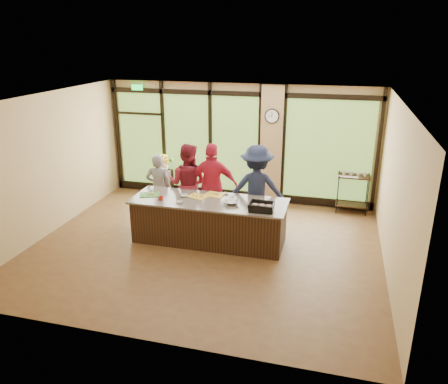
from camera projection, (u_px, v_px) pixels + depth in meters
The scene contains 25 objects.
floor at pixel (205, 247), 8.97m from camera, with size 7.00×7.00×0.00m, color #57331E.
ceiling at pixel (203, 100), 7.95m from camera, with size 7.00×7.00×0.00m, color silver.
back_wall at pixel (239, 143), 11.19m from camera, with size 7.00×7.00×0.00m, color tan.
left_wall at pixel (48, 165), 9.30m from camera, with size 6.00×6.00×0.00m, color tan.
right_wall at pixel (395, 193), 7.62m from camera, with size 6.00×6.00×0.00m, color tan.
window_wall at pixel (245, 148), 11.15m from camera, with size 6.90×0.12×3.00m.
island_base at pixel (209, 222), 9.09m from camera, with size 3.10×1.00×0.88m, color #321D10.
countertop at pixel (209, 201), 8.94m from camera, with size 3.20×1.10×0.04m, color slate.
wall_clock at pixel (272, 116), 10.61m from camera, with size 0.36×0.04×0.36m.
cook_left at pixel (159, 188), 10.05m from camera, with size 0.58×0.38×1.59m, color slate.
cook_midleft at pixel (188, 184), 9.86m from camera, with size 0.91×0.71×1.87m, color maroon.
cook_midright at pixel (213, 186), 9.67m from camera, with size 1.12×0.47×1.92m, color #B51B35.
cook_right at pixel (256, 189), 9.45m from camera, with size 1.25×0.72×1.94m, color #1B213C.
roasting_pan at pixel (261, 208), 8.41m from camera, with size 0.47×0.36×0.08m, color black.
mixing_bowl at pixel (232, 202), 8.72m from camera, with size 0.29×0.29×0.07m, color silver.
cutting_board_left at pixel (150, 195), 9.23m from camera, with size 0.41×0.31×0.01m, color #3B7F2E.
cutting_board_center at pixel (198, 196), 9.13m from camera, with size 0.39×0.30×0.01m, color yellow.
cutting_board_right at pixel (215, 195), 9.23m from camera, with size 0.41×0.31×0.01m, color yellow.
prep_bowl_near at pixel (184, 196), 9.11m from camera, with size 0.16×0.16×0.05m, color silver.
prep_bowl_mid at pixel (180, 202), 8.78m from camera, with size 0.13×0.13×0.04m, color silver.
prep_bowl_far at pixel (226, 194), 9.27m from camera, with size 0.12×0.12×0.03m, color silver.
red_ramekin at pixel (161, 198), 8.94m from camera, with size 0.10×0.10×0.08m, color red.
flower_stand at pixel (165, 183), 11.74m from camera, with size 0.36×0.36×0.72m, color #321D10.
flower_vase at pixel (164, 165), 11.58m from camera, with size 0.25×0.25×0.26m, color #8E744D.
bar_cart at pixel (353, 188), 10.56m from camera, with size 0.76×0.43×1.03m.
Camera 1 is at (2.43, -7.69, 4.11)m, focal length 35.00 mm.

